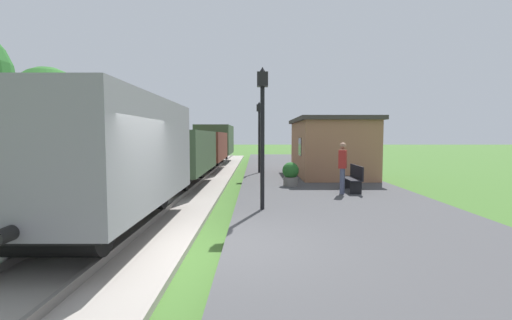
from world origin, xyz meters
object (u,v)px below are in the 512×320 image
(tree_field_distant, at_px, (166,123))
(potted_planter, at_px, (291,174))
(station_hut, at_px, (331,147))
(tree_trackside_far, at_px, (49,102))
(lamp_post_far, at_px, (260,124))
(tree_field_left, at_px, (115,111))
(person_waiting, at_px, (344,166))
(lamp_post_near, at_px, (263,112))
(freight_train, at_px, (193,149))
(bench_near_hut, at_px, (354,178))

(tree_field_distant, bearing_deg, potted_planter, -63.35)
(station_hut, bearing_deg, tree_field_distant, 126.92)
(tree_trackside_far, bearing_deg, lamp_post_far, -0.70)
(potted_planter, height_order, tree_field_left, tree_field_left)
(potted_planter, height_order, tree_trackside_far, tree_trackside_far)
(person_waiting, bearing_deg, lamp_post_near, 62.98)
(station_hut, distance_m, lamp_post_far, 3.82)
(freight_train, distance_m, tree_field_left, 11.81)
(station_hut, xyz_separation_m, tree_trackside_far, (-14.50, 1.30, 2.29))
(lamp_post_far, bearing_deg, lamp_post_near, -90.00)
(freight_train, bearing_deg, tree_field_left, 130.13)
(freight_train, relative_size, potted_planter, 28.38)
(potted_planter, relative_size, tree_trackside_far, 0.16)
(station_hut, distance_m, tree_field_distant, 20.67)
(bench_near_hut, distance_m, potted_planter, 2.44)
(lamp_post_near, bearing_deg, station_hut, 66.46)
(person_waiting, distance_m, tree_field_left, 20.01)
(station_hut, height_order, person_waiting, station_hut)
(freight_train, height_order, tree_field_left, tree_field_left)
(station_hut, height_order, lamp_post_far, lamp_post_far)
(person_waiting, relative_size, lamp_post_near, 0.46)
(lamp_post_far, bearing_deg, tree_trackside_far, 179.30)
(lamp_post_near, bearing_deg, tree_field_left, 122.49)
(lamp_post_near, relative_size, lamp_post_far, 1.00)
(tree_trackside_far, bearing_deg, potted_planter, -21.98)
(bench_near_hut, relative_size, tree_field_left, 0.27)
(freight_train, xyz_separation_m, lamp_post_near, (3.34, -8.11, 1.25))
(station_hut, distance_m, tree_field_left, 17.02)
(lamp_post_near, height_order, lamp_post_far, same)
(tree_field_left, bearing_deg, station_hut, -32.28)
(freight_train, bearing_deg, potted_planter, -40.09)
(tree_trackside_far, height_order, tree_field_distant, tree_trackside_far)
(lamp_post_far, bearing_deg, station_hut, -18.58)
(person_waiting, xyz_separation_m, tree_field_distant, (-11.63, 21.95, 2.20))
(person_waiting, bearing_deg, tree_field_left, -26.11)
(tree_field_distant, bearing_deg, lamp_post_far, -59.78)
(person_waiting, height_order, tree_trackside_far, tree_trackside_far)
(potted_planter, relative_size, lamp_post_far, 0.25)
(potted_planter, xyz_separation_m, tree_trackside_far, (-12.22, 4.93, 3.22))
(person_waiting, height_order, tree_field_left, tree_field_left)
(lamp_post_far, bearing_deg, tree_field_left, 144.00)
(freight_train, xyz_separation_m, person_waiting, (6.06, -5.65, -0.37))
(lamp_post_far, xyz_separation_m, tree_trackside_far, (-11.04, 0.14, 1.14))
(bench_near_hut, relative_size, person_waiting, 0.88)
(freight_train, bearing_deg, station_hut, -1.42)
(freight_train, bearing_deg, lamp_post_far, 16.57)
(station_hut, xyz_separation_m, potted_planter, (-2.28, -3.63, -0.93))
(lamp_post_far, bearing_deg, person_waiting, -67.75)
(tree_trackside_far, height_order, tree_field_left, tree_trackside_far)
(tree_field_left, bearing_deg, tree_trackside_far, -91.93)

